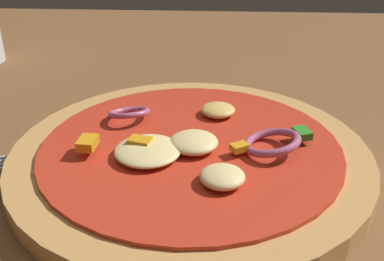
# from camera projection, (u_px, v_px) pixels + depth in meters

# --- Properties ---
(dining_table) EXTENTS (1.31, 0.96, 0.03)m
(dining_table) POSITION_uv_depth(u_px,v_px,m) (150.00, 165.00, 0.38)
(dining_table) COLOR brown
(dining_table) RESTS_ON ground
(pizza) EXTENTS (0.26, 0.26, 0.03)m
(pizza) POSITION_uv_depth(u_px,v_px,m) (191.00, 156.00, 0.34)
(pizza) COLOR tan
(pizza) RESTS_ON dining_table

